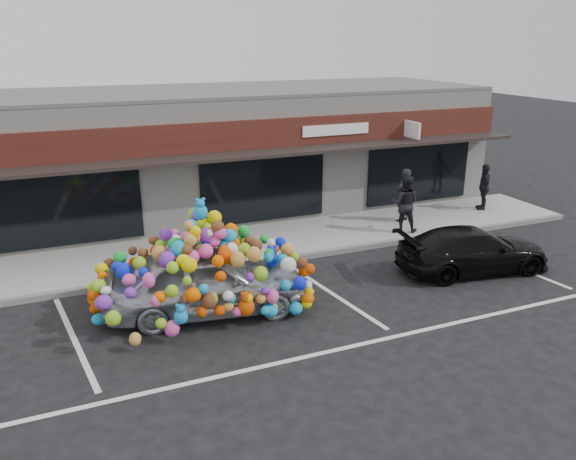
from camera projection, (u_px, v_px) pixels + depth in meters
name	position (u px, v px, depth m)	size (l,w,h in m)	color
ground	(224.00, 316.00, 12.76)	(90.00, 90.00, 0.00)	black
shop_building	(152.00, 155.00, 19.43)	(24.00, 7.20, 4.31)	beige
sidewalk	(184.00, 254.00, 16.23)	(26.00, 3.00, 0.15)	#999994
kerb	(197.00, 273.00, 14.92)	(26.00, 0.18, 0.16)	slate
parking_stripe_left	(74.00, 339.00, 11.77)	(0.12, 4.40, 0.01)	silver
parking_stripe_mid	(330.00, 292.00, 13.95)	(0.12, 4.40, 0.01)	silver
parking_stripe_right	(500.00, 261.00, 15.91)	(0.12, 4.40, 0.01)	silver
lane_line	(350.00, 347.00, 11.47)	(14.00, 0.12, 0.01)	silver
toy_car	(205.00, 273.00, 12.68)	(3.25, 5.05, 2.80)	#92969B
black_sedan	(473.00, 250.00, 15.05)	(4.14, 1.68, 1.20)	black
pedestrian_a	(403.00, 195.00, 18.65)	(0.65, 0.43, 1.79)	black
pedestrian_b	(405.00, 204.00, 17.67)	(0.88, 0.68, 1.80)	black
pedestrian_c	(484.00, 187.00, 19.98)	(0.40, 0.96, 1.65)	#27252B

